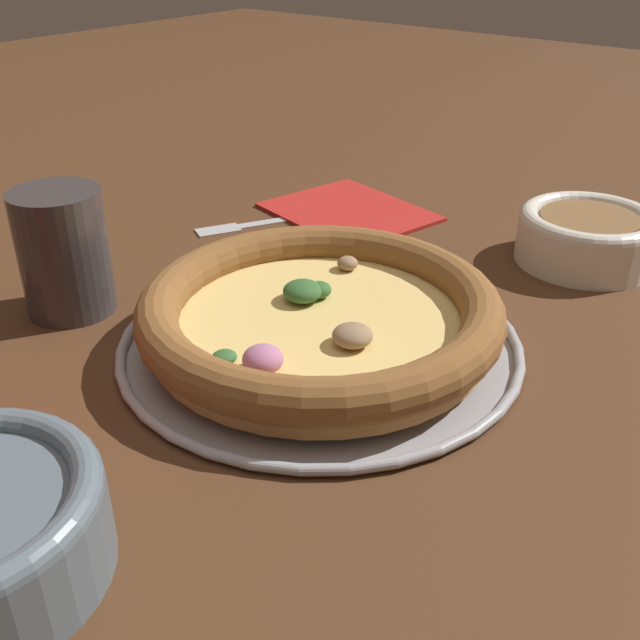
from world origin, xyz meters
TOP-DOWN VIEW (x-y plane):
  - ground_plane at (0.00, 0.00)m, footprint 3.00×3.00m
  - pizza_tray at (0.00, 0.00)m, footprint 0.31×0.31m
  - pizza at (0.00, -0.00)m, footprint 0.27×0.27m
  - bowl_far at (0.10, 0.28)m, footprint 0.13×0.13m
  - drinking_cup at (-0.20, -0.08)m, footprint 0.07×0.07m
  - napkin at (-0.15, 0.24)m, footprint 0.19×0.17m
  - fork at (-0.20, 0.17)m, footprint 0.10×0.18m

SIDE VIEW (x-z plane):
  - ground_plane at x=0.00m, z-range 0.00..0.00m
  - fork at x=-0.20m, z-range 0.00..0.00m
  - napkin at x=-0.15m, z-range 0.00..0.01m
  - pizza_tray at x=0.00m, z-range 0.00..0.01m
  - bowl_far at x=0.10m, z-range 0.00..0.05m
  - pizza at x=0.00m, z-range 0.01..0.05m
  - drinking_cup at x=-0.20m, z-range 0.00..0.10m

